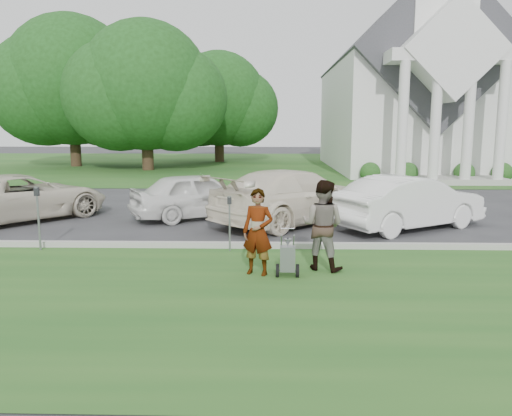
{
  "coord_description": "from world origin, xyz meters",
  "views": [
    {
      "loc": [
        0.04,
        -11.11,
        2.91
      ],
      "look_at": [
        -0.24,
        0.0,
        1.08
      ],
      "focal_mm": 35.0,
      "sensor_mm": 36.0,
      "label": 1
    }
  ],
  "objects_px": {
    "tree_far": "(72,86)",
    "car_c": "(294,196)",
    "tree_left": "(145,92)",
    "car_b": "(199,195)",
    "tree_back": "(219,103)",
    "car_d": "(409,202)",
    "striping_cart": "(288,259)",
    "person_right": "(322,226)",
    "car_a": "(22,197)",
    "church": "(404,80)",
    "parking_meter_near": "(230,217)",
    "parking_meter_far": "(38,211)",
    "person_left": "(258,233)"
  },
  "relations": [
    {
      "from": "tree_back",
      "to": "striping_cart",
      "type": "bearing_deg",
      "value": -82.05
    },
    {
      "from": "striping_cart",
      "to": "person_right",
      "type": "bearing_deg",
      "value": 38.31
    },
    {
      "from": "person_right",
      "to": "car_b",
      "type": "xyz_separation_m",
      "value": [
        -3.32,
        5.76,
        -0.19
      ]
    },
    {
      "from": "tree_back",
      "to": "person_left",
      "type": "height_order",
      "value": "tree_back"
    },
    {
      "from": "car_a",
      "to": "tree_back",
      "type": "bearing_deg",
      "value": -58.51
    },
    {
      "from": "striping_cart",
      "to": "car_d",
      "type": "height_order",
      "value": "car_d"
    },
    {
      "from": "tree_back",
      "to": "car_d",
      "type": "relative_size",
      "value": 2.08
    },
    {
      "from": "tree_far",
      "to": "person_left",
      "type": "relative_size",
      "value": 6.84
    },
    {
      "from": "tree_left",
      "to": "car_b",
      "type": "bearing_deg",
      "value": -71.49
    },
    {
      "from": "striping_cart",
      "to": "person_right",
      "type": "distance_m",
      "value": 1.06
    },
    {
      "from": "person_right",
      "to": "car_a",
      "type": "bearing_deg",
      "value": -5.14
    },
    {
      "from": "tree_left",
      "to": "parking_meter_near",
      "type": "distance_m",
      "value": 23.28
    },
    {
      "from": "car_d",
      "to": "tree_back",
      "type": "bearing_deg",
      "value": -14.08
    },
    {
      "from": "tree_far",
      "to": "tree_back",
      "type": "distance_m",
      "value": 11.22
    },
    {
      "from": "parking_meter_far",
      "to": "striping_cart",
      "type": "bearing_deg",
      "value": -18.8
    },
    {
      "from": "tree_far",
      "to": "striping_cart",
      "type": "xyz_separation_m",
      "value": [
        14.43,
        -26.72,
        -5.34
      ]
    },
    {
      "from": "tree_back",
      "to": "car_c",
      "type": "relative_size",
      "value": 1.71
    },
    {
      "from": "car_b",
      "to": "car_c",
      "type": "xyz_separation_m",
      "value": [
        3.0,
        -0.79,
        0.08
      ]
    },
    {
      "from": "church",
      "to": "car_d",
      "type": "xyz_separation_m",
      "value": [
        -4.94,
        -20.1,
        -5.18
      ]
    },
    {
      "from": "church",
      "to": "tree_left",
      "type": "bearing_deg",
      "value": -176.21
    },
    {
      "from": "tree_far",
      "to": "car_c",
      "type": "xyz_separation_m",
      "value": [
        14.83,
        -21.21,
        -4.88
      ]
    },
    {
      "from": "parking_meter_far",
      "to": "car_c",
      "type": "height_order",
      "value": "car_c"
    },
    {
      "from": "tree_back",
      "to": "striping_cart",
      "type": "distance_m",
      "value": 32.32
    },
    {
      "from": "striping_cart",
      "to": "car_b",
      "type": "height_order",
      "value": "car_b"
    },
    {
      "from": "parking_meter_far",
      "to": "car_d",
      "type": "height_order",
      "value": "car_d"
    },
    {
      "from": "car_c",
      "to": "person_right",
      "type": "bearing_deg",
      "value": 140.5
    },
    {
      "from": "church",
      "to": "tree_back",
      "type": "xyz_separation_m",
      "value": [
        -13.01,
        6.87,
        -1.21
      ]
    },
    {
      "from": "person_left",
      "to": "car_d",
      "type": "distance_m",
      "value": 6.25
    },
    {
      "from": "tree_far",
      "to": "parking_meter_near",
      "type": "relative_size",
      "value": 8.89
    },
    {
      "from": "tree_back",
      "to": "car_b",
      "type": "relative_size",
      "value": 2.24
    },
    {
      "from": "striping_cart",
      "to": "car_d",
      "type": "bearing_deg",
      "value": 53.98
    },
    {
      "from": "church",
      "to": "parking_meter_far",
      "type": "bearing_deg",
      "value": -122.08
    },
    {
      "from": "parking_meter_far",
      "to": "car_c",
      "type": "distance_m",
      "value": 7.11
    },
    {
      "from": "tree_left",
      "to": "parking_meter_near",
      "type": "bearing_deg",
      "value": -71.78
    },
    {
      "from": "car_a",
      "to": "car_c",
      "type": "xyz_separation_m",
      "value": [
        8.45,
        -0.27,
        0.09
      ]
    },
    {
      "from": "tree_left",
      "to": "tree_back",
      "type": "bearing_deg",
      "value": 63.43
    },
    {
      "from": "car_a",
      "to": "car_d",
      "type": "bearing_deg",
      "value": -145.62
    },
    {
      "from": "tree_back",
      "to": "parking_meter_far",
      "type": "distance_m",
      "value": 30.02
    },
    {
      "from": "car_d",
      "to": "tree_left",
      "type": "bearing_deg",
      "value": 1.72
    },
    {
      "from": "parking_meter_near",
      "to": "car_b",
      "type": "xyz_separation_m",
      "value": [
        -1.32,
        4.32,
        -0.09
      ]
    },
    {
      "from": "church",
      "to": "tree_far",
      "type": "height_order",
      "value": "church"
    },
    {
      "from": "tree_far",
      "to": "car_d",
      "type": "relative_size",
      "value": 2.51
    },
    {
      "from": "church",
      "to": "tree_left",
      "type": "distance_m",
      "value": 17.07
    },
    {
      "from": "car_a",
      "to": "car_c",
      "type": "distance_m",
      "value": 8.46
    },
    {
      "from": "tree_back",
      "to": "car_c",
      "type": "distance_m",
      "value": 26.94
    },
    {
      "from": "tree_far",
      "to": "parking_meter_near",
      "type": "bearing_deg",
      "value": -62.0
    },
    {
      "from": "tree_left",
      "to": "car_b",
      "type": "xyz_separation_m",
      "value": [
        5.83,
        -17.42,
        -4.38
      ]
    },
    {
      "from": "person_right",
      "to": "car_b",
      "type": "height_order",
      "value": "person_right"
    },
    {
      "from": "tree_back",
      "to": "parking_meter_far",
      "type": "height_order",
      "value": "tree_back"
    },
    {
      "from": "tree_left",
      "to": "parking_meter_far",
      "type": "bearing_deg",
      "value": -83.01
    }
  ]
}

